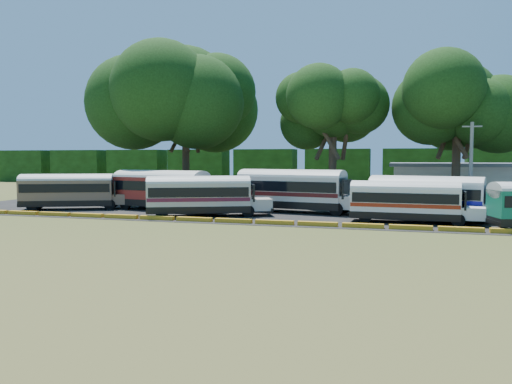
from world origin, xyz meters
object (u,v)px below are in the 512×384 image
(bus_red, at_px, (163,187))
(bus_white_red, at_px, (407,199))
(bus_beige, at_px, (71,189))
(bus_cream_west, at_px, (202,194))
(tree_west, at_px, (185,94))

(bus_red, xyz_separation_m, bus_white_red, (20.42, -2.86, -0.34))
(bus_beige, bearing_deg, bus_white_red, -26.30)
(bus_cream_west, distance_m, bus_white_red, 15.46)
(bus_beige, distance_m, bus_cream_west, 13.35)
(bus_white_red, height_order, tree_west, tree_west)
(bus_white_red, xyz_separation_m, tree_west, (-23.67, 14.81, 9.94))
(bus_beige, height_order, bus_cream_west, bus_cream_west)
(bus_red, relative_size, tree_west, 0.65)
(bus_cream_west, height_order, bus_white_red, bus_cream_west)
(bus_cream_west, bearing_deg, bus_beige, 149.25)
(tree_west, bearing_deg, bus_beige, -110.32)
(bus_red, bearing_deg, bus_white_red, 3.39)
(bus_beige, distance_m, bus_white_red, 28.73)
(bus_beige, height_order, tree_west, tree_west)
(bus_beige, height_order, bus_white_red, bus_beige)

